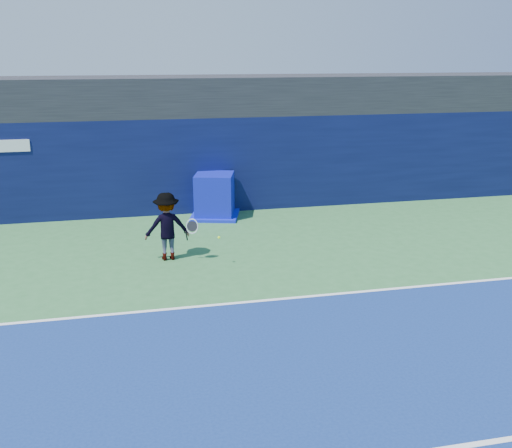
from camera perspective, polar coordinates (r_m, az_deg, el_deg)
The scene contains 7 objects.
ground at distance 9.22m, azimuth 1.08°, elevation -15.63°, with size 80.00×80.00×0.00m, color #306C37.
baseline at distance 11.80m, azimuth -2.29°, elevation -7.93°, with size 24.00×0.10×0.01m, color white.
stadium_band at distance 19.20m, azimuth -6.95°, elevation 12.66°, with size 36.00×3.00×1.20m, color black.
back_wall_assembly at distance 18.48m, azimuth -6.44°, elevation 5.95°, with size 36.00×1.03×3.00m.
equipment_cart at distance 17.76m, azimuth -4.16°, elevation 2.68°, with size 1.75×1.75×1.37m.
tennis_player at distance 14.15m, azimuth -8.90°, elevation -0.24°, with size 1.31×0.73×1.69m.
tennis_ball at distance 13.59m, azimuth -3.73°, elevation -1.35°, with size 0.06×0.06×0.06m.
Camera 1 is at (-1.81, -7.57, 4.94)m, focal length 40.00 mm.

